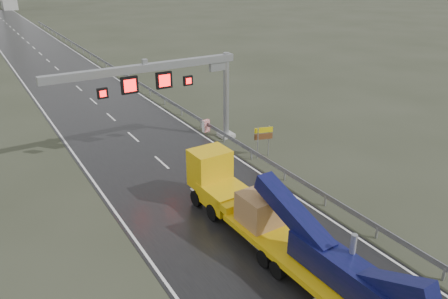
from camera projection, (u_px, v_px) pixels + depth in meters
ground at (302, 289)px, 20.20m from camera, size 400.00×400.00×0.00m
road at (79, 88)px, 51.50m from camera, size 11.00×200.00×0.02m
guardrail at (161, 96)px, 46.31m from camera, size 0.20×140.00×1.40m
sign_gantry at (172, 80)px, 33.04m from camera, size 14.90×1.20×7.42m
heavy_haul_truck at (274, 224)px, 22.28m from camera, size 3.05×17.61×4.12m
exit_sign_pair at (263, 136)px, 33.00m from camera, size 1.40×0.47×2.47m
striped_barrier at (206, 126)px, 38.44m from camera, size 0.69×0.46×1.07m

